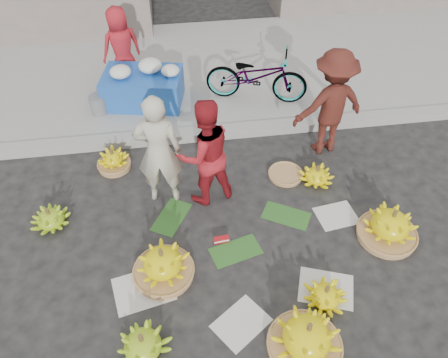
{
  "coord_description": "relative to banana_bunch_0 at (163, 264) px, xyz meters",
  "views": [
    {
      "loc": [
        -0.73,
        -3.54,
        4.67
      ],
      "look_at": [
        -0.16,
        0.45,
        0.7
      ],
      "focal_mm": 35.0,
      "sensor_mm": 36.0,
      "label": 1
    }
  ],
  "objects": [
    {
      "name": "vendor_cream",
      "position": [
        0.07,
        1.34,
        0.65
      ],
      "size": [
        0.67,
        0.48,
        1.73
      ],
      "primitive_type": "imported",
      "rotation": [
        0.0,
        0.0,
        3.04
      ],
      "color": "beige",
      "rests_on": "ground"
    },
    {
      "name": "banana_bunch_3",
      "position": [
        1.86,
        -0.65,
        -0.09
      ],
      "size": [
        0.64,
        0.64,
        0.31
      ],
      "rotation": [
        0.0,
        0.0,
        -0.43
      ],
      "color": "yellow",
      "rests_on": "ground"
    },
    {
      "name": "banana_bunch_1",
      "position": [
        -0.26,
        -0.95,
        -0.06
      ],
      "size": [
        0.68,
        0.68,
        0.36
      ],
      "rotation": [
        0.0,
        0.0,
        0.24
      ],
      "color": "#75A918",
      "rests_on": "ground"
    },
    {
      "name": "man_striped",
      "position": [
        2.67,
        2.07,
        0.65
      ],
      "size": [
        1.22,
        0.83,
        1.74
      ],
      "primitive_type": "imported",
      "rotation": [
        0.0,
        0.0,
        3.31
      ],
      "color": "maroon",
      "rests_on": "ground"
    },
    {
      "name": "incense_stack",
      "position": [
        0.77,
        0.39,
        -0.17
      ],
      "size": [
        0.21,
        0.08,
        0.08
      ],
      "primitive_type": "cube",
      "rotation": [
        0.0,
        0.0,
        0.09
      ],
      "color": "#A81219",
      "rests_on": "ground"
    },
    {
      "name": "grey_bucket",
      "position": [
        -0.96,
        3.42,
        0.07
      ],
      "size": [
        0.29,
        0.29,
        0.33
      ],
      "primitive_type": "cylinder",
      "color": "slate",
      "rests_on": "sidewalk"
    },
    {
      "name": "banana_bunch_5",
      "position": [
        2.35,
        1.32,
        -0.09
      ],
      "size": [
        0.55,
        0.55,
        0.31
      ],
      "rotation": [
        0.0,
        0.0,
        -0.17
      ],
      "color": "yellow",
      "rests_on": "ground"
    },
    {
      "name": "curb",
      "position": [
        1.04,
        2.62,
        -0.14
      ],
      "size": [
        40.0,
        0.25,
        0.15
      ],
      "primitive_type": "cube",
      "color": "gray",
      "rests_on": "ground"
    },
    {
      "name": "flower_vendor",
      "position": [
        -0.5,
        4.32,
        0.63
      ],
      "size": [
        0.84,
        0.7,
        1.46
      ],
      "primitive_type": "imported",
      "rotation": [
        0.0,
        0.0,
        3.53
      ],
      "color": "red",
      "rests_on": "sidewalk"
    },
    {
      "name": "newspaper_scatter",
      "position": [
        1.04,
        -0.38,
        -0.22
      ],
      "size": [
        3.2,
        1.8,
        0.0
      ],
      "primitive_type": null,
      "color": "silver",
      "rests_on": "ground"
    },
    {
      "name": "banana_bunch_6",
      "position": [
        -1.48,
        1.01,
        -0.08
      ],
      "size": [
        0.62,
        0.62,
        0.32
      ],
      "rotation": [
        0.0,
        0.0,
        -0.29
      ],
      "color": "#75A918",
      "rests_on": "ground"
    },
    {
      "name": "flower_table",
      "position": [
        -0.16,
        3.64,
        0.22
      ],
      "size": [
        1.48,
        1.09,
        0.78
      ],
      "rotation": [
        0.0,
        0.0,
        -0.2
      ],
      "color": "#194BA8",
      "rests_on": "sidewalk"
    },
    {
      "name": "ground",
      "position": [
        1.04,
        0.42,
        -0.22
      ],
      "size": [
        80.0,
        80.0,
        0.0
      ],
      "primitive_type": "plane",
      "color": "black",
      "rests_on": "ground"
    },
    {
      "name": "banana_leaves",
      "position": [
        0.94,
        0.62,
        -0.22
      ],
      "size": [
        2.0,
        1.0,
        0.0
      ],
      "primitive_type": null,
      "color": "#21521B",
      "rests_on": "ground"
    },
    {
      "name": "bicycle",
      "position": [
        1.82,
        3.45,
        0.37
      ],
      "size": [
        1.11,
        1.9,
        0.94
      ],
      "primitive_type": "imported",
      "rotation": [
        0.0,
        0.0,
        1.28
      ],
      "color": "gray",
      "rests_on": "sidewalk"
    },
    {
      "name": "sidewalk",
      "position": [
        1.04,
        4.72,
        -0.16
      ],
      "size": [
        40.0,
        4.0,
        0.12
      ],
      "primitive_type": "cube",
      "color": "gray",
      "rests_on": "ground"
    },
    {
      "name": "banana_bunch_4",
      "position": [
        2.98,
        0.17,
        0.01
      ],
      "size": [
        0.86,
        0.86,
        0.52
      ],
      "rotation": [
        0.0,
        0.0,
        -0.28
      ],
      "color": "#A17143",
      "rests_on": "ground"
    },
    {
      "name": "banana_bunch_0",
      "position": [
        0.0,
        0.0,
        0.0
      ],
      "size": [
        0.86,
        0.86,
        0.5
      ],
      "rotation": [
        0.0,
        0.0,
        0.36
      ],
      "color": "#A17143",
      "rests_on": "ground"
    },
    {
      "name": "basket_spare",
      "position": [
        1.92,
        1.5,
        -0.19
      ],
      "size": [
        0.57,
        0.57,
        0.06
      ],
      "primitive_type": "cylinder",
      "rotation": [
        0.0,
        0.0,
        -0.14
      ],
      "color": "#A17143",
      "rests_on": "ground"
    },
    {
      "name": "banana_bunch_7",
      "position": [
        -0.68,
        2.07,
        -0.07
      ],
      "size": [
        0.54,
        0.54,
        0.37
      ],
      "rotation": [
        0.0,
        0.0,
        -0.41
      ],
      "color": "#A17143",
      "rests_on": "ground"
    },
    {
      "name": "banana_bunch_2",
      "position": [
        1.47,
        -1.16,
        0.02
      ],
      "size": [
        0.8,
        0.8,
        0.53
      ],
      "rotation": [
        0.0,
        0.0,
        0.03
      ],
      "color": "#A17143",
      "rests_on": "ground"
    },
    {
      "name": "vendor_red",
      "position": [
        0.67,
        1.26,
        0.6
      ],
      "size": [
        0.94,
        0.82,
        1.64
      ],
      "primitive_type": "imported",
      "rotation": [
        0.0,
        0.0,
        3.43
      ],
      "color": "red",
      "rests_on": "ground"
    }
  ]
}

